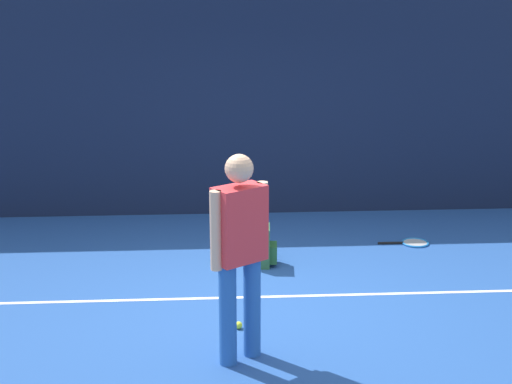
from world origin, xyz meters
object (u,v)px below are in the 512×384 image
(tennis_player, at_px, (240,247))
(backpack, at_px, (262,247))
(tennis_ball_near_player, at_px, (213,259))
(tennis_ball_by_fence, at_px, (239,325))
(tennis_racket, at_px, (413,243))

(tennis_player, relative_size, backpack, 3.86)
(tennis_ball_near_player, relative_size, tennis_ball_by_fence, 1.00)
(backpack, xyz_separation_m, tennis_ball_near_player, (-0.53, 0.11, -0.18))
(tennis_player, distance_m, tennis_ball_near_player, 2.39)
(backpack, distance_m, tennis_ball_near_player, 0.57)
(tennis_ball_near_player, distance_m, tennis_ball_by_fence, 1.66)
(backpack, height_order, tennis_ball_near_player, backpack)
(backpack, bearing_deg, tennis_player, 175.72)
(tennis_racket, height_order, tennis_ball_near_player, tennis_ball_near_player)
(tennis_player, bearing_deg, tennis_racket, 16.86)
(tennis_ball_near_player, bearing_deg, tennis_racket, 11.13)
(backpack, bearing_deg, tennis_racket, -68.25)
(tennis_ball_near_player, bearing_deg, tennis_ball_by_fence, -82.42)
(tennis_ball_near_player, bearing_deg, tennis_player, -84.41)
(tennis_player, bearing_deg, tennis_ball_near_player, 61.67)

